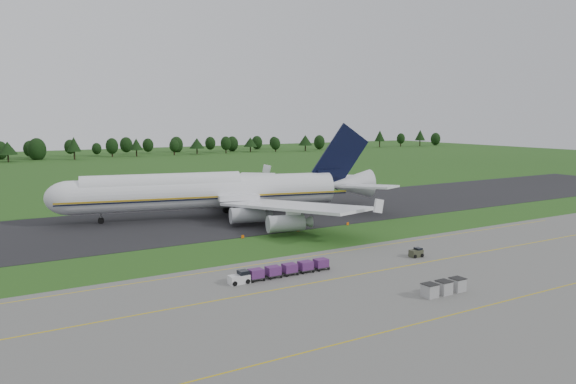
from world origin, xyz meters
TOP-DOWN VIEW (x-y plane):
  - ground at (0.00, 0.00)m, footprint 600.00×600.00m
  - apron at (0.00, -34.00)m, footprint 300.00×52.00m
  - taxiway at (0.00, 28.00)m, footprint 300.00×40.00m
  - apron_markings at (0.00, -26.98)m, footprint 300.00×30.20m
  - tree_line at (-17.14, 219.43)m, footprint 527.91×23.00m
  - aircraft at (1.58, 29.68)m, footprint 72.81×68.92m
  - baggage_train at (-9.18, -17.20)m, footprint 15.51×1.65m
  - utility_cart at (14.68, -18.81)m, footprint 2.10×1.44m
  - uld_row at (4.59, -34.25)m, footprint 6.50×1.70m
  - edge_markers at (9.29, 7.50)m, footprint 24.21×0.30m

SIDE VIEW (x-z plane):
  - ground at x=0.00m, z-range 0.00..0.00m
  - apron at x=0.00m, z-range 0.00..0.06m
  - taxiway at x=0.00m, z-range 0.00..0.08m
  - apron_markings at x=0.00m, z-range 0.06..0.07m
  - edge_markers at x=9.29m, z-range -0.03..0.57m
  - utility_cart at x=14.68m, z-range 0.05..1.18m
  - uld_row at x=4.59m, z-range 0.06..1.74m
  - baggage_train at x=-9.18m, z-range 0.12..1.70m
  - aircraft at x=1.58m, z-range -4.37..16.00m
  - tree_line at x=-17.14m, z-range 0.19..12.04m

